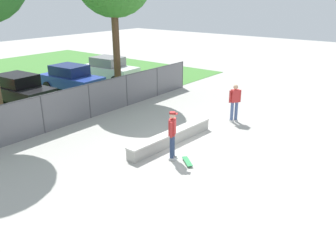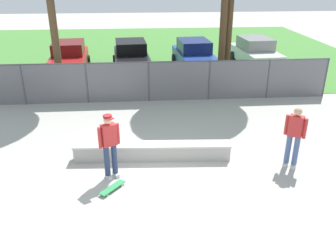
{
  "view_description": "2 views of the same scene",
  "coord_description": "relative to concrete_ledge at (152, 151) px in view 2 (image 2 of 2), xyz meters",
  "views": [
    {
      "loc": [
        -10.47,
        -6.76,
        5.67
      ],
      "look_at": [
        -0.44,
        1.08,
        0.9
      ],
      "focal_mm": 37.0,
      "sensor_mm": 36.0,
      "label": 1
    },
    {
      "loc": [
        -0.33,
        -8.09,
        5.24
      ],
      "look_at": [
        0.38,
        0.72,
        1.28
      ],
      "focal_mm": 37.55,
      "sensor_mm": 36.0,
      "label": 2
    }
  ],
  "objects": [
    {
      "name": "bystander",
      "position": [
        3.96,
        -0.75,
        0.75
      ],
      "size": [
        0.5,
        0.43,
        1.82
      ],
      "color": "beige",
      "rests_on": "ground"
    },
    {
      "name": "chainlink_fence",
      "position": [
        0.06,
        5.11,
        0.69
      ],
      "size": [
        15.67,
        0.07,
        1.73
      ],
      "color": "#4C4C51",
      "rests_on": "ground"
    },
    {
      "name": "skateboarder",
      "position": [
        -1.15,
        -0.92,
        0.78
      ],
      "size": [
        0.54,
        0.4,
        1.84
      ],
      "color": "beige",
      "rests_on": "ground"
    },
    {
      "name": "car_black",
      "position": [
        -0.76,
        10.09,
        0.58
      ],
      "size": [
        2.26,
        4.32,
        1.66
      ],
      "color": "black",
      "rests_on": "ground"
    },
    {
      "name": "car_red",
      "position": [
        -4.13,
        10.07,
        0.58
      ],
      "size": [
        2.26,
        4.32,
        1.66
      ],
      "color": "#B21E1E",
      "rests_on": "ground"
    },
    {
      "name": "car_white",
      "position": [
        6.36,
        10.49,
        0.58
      ],
      "size": [
        2.26,
        4.32,
        1.66
      ],
      "color": "silver",
      "rests_on": "ground"
    },
    {
      "name": "concrete_ledge",
      "position": [
        0.0,
        0.0,
        0.0
      ],
      "size": [
        4.67,
        0.74,
        0.51
      ],
      "color": "#A8A59E",
      "rests_on": "ground"
    },
    {
      "name": "skateboard",
      "position": [
        -1.1,
        -1.56,
        -0.18
      ],
      "size": [
        0.66,
        0.74,
        0.09
      ],
      "color": "#2D8C4C",
      "rests_on": "ground"
    },
    {
      "name": "grass_strip",
      "position": [
        0.06,
        15.41,
        -0.25
      ],
      "size": [
        27.6,
        20.0,
        0.02
      ],
      "primitive_type": "cube",
      "color": "#478438",
      "rests_on": "ground"
    },
    {
      "name": "ground_plane",
      "position": [
        0.06,
        -1.19,
        -0.26
      ],
      "size": [
        80.0,
        80.0,
        0.0
      ],
      "primitive_type": "plane",
      "color": "#ADAAA3"
    },
    {
      "name": "car_blue",
      "position": [
        2.74,
        10.06,
        0.58
      ],
      "size": [
        2.26,
        4.32,
        1.66
      ],
      "color": "#233D9E",
      "rests_on": "ground"
    }
  ]
}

